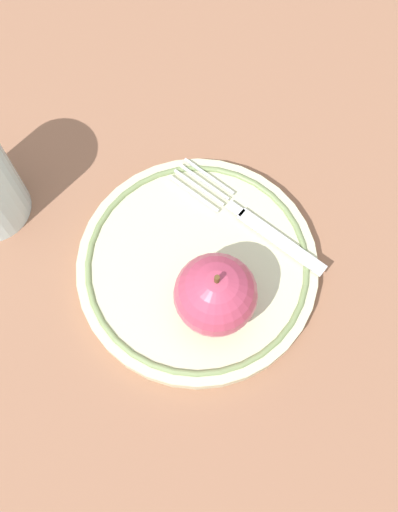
% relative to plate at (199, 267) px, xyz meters
% --- Properties ---
extents(ground_plane, '(2.00, 2.00, 0.00)m').
position_rel_plate_xyz_m(ground_plane, '(-0.00, 0.01, -0.01)').
color(ground_plane, '#95654A').
extents(plate, '(0.23, 0.23, 0.02)m').
position_rel_plate_xyz_m(plate, '(0.00, 0.00, 0.00)').
color(plate, beige).
rests_on(plate, ground_plane).
extents(apple_red_whole, '(0.07, 0.07, 0.08)m').
position_rel_plate_xyz_m(apple_red_whole, '(0.03, -0.03, 0.04)').
color(apple_red_whole, '#B93F5C').
rests_on(apple_red_whole, plate).
extents(fork, '(0.18, 0.03, 0.00)m').
position_rel_plate_xyz_m(fork, '(0.02, 0.06, 0.01)').
color(fork, silver).
rests_on(fork, plate).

